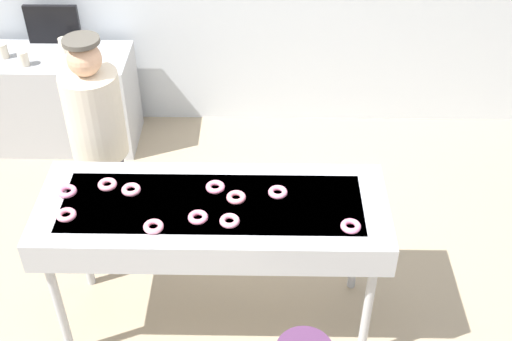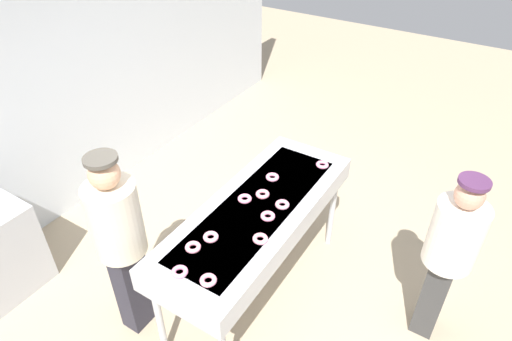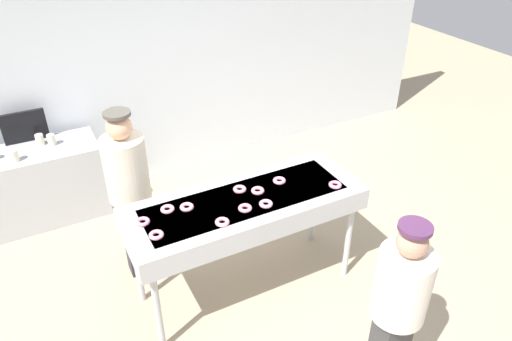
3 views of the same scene
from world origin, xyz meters
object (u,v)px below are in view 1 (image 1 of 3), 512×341
at_px(worker_baker, 98,136).
at_px(strawberry_donut_9, 215,187).
at_px(strawberry_donut_0, 230,221).
at_px(strawberry_donut_7, 278,192).
at_px(strawberry_donut_10, 131,190).
at_px(strawberry_donut_5, 236,197).
at_px(paper_cup_1, 3,51).
at_px(fryer_conveyor, 213,216).
at_px(strawberry_donut_4, 67,191).
at_px(strawberry_donut_6, 351,226).
at_px(paper_cup_4, 75,48).
at_px(menu_display, 53,24).
at_px(strawberry_donut_2, 66,215).
at_px(strawberry_donut_3, 153,227).
at_px(strawberry_donut_8, 198,217).
at_px(paper_cup_2, 23,59).
at_px(prep_counter, 59,100).
at_px(strawberry_donut_1, 107,184).
at_px(paper_cup_0, 64,45).

bearing_deg(worker_baker, strawberry_donut_9, 129.86).
relative_size(strawberry_donut_0, strawberry_donut_7, 1.00).
bearing_deg(strawberry_donut_7, worker_baker, 152.80).
height_order(strawberry_donut_7, strawberry_donut_10, same).
height_order(strawberry_donut_5, paper_cup_1, strawberry_donut_5).
distance_m(fryer_conveyor, paper_cup_1, 2.76).
bearing_deg(strawberry_donut_0, strawberry_donut_10, 156.25).
relative_size(strawberry_donut_5, strawberry_donut_9, 1.00).
distance_m(strawberry_donut_4, strawberry_donut_6, 1.66).
relative_size(strawberry_donut_4, paper_cup_4, 0.93).
bearing_deg(strawberry_donut_5, menu_display, 126.40).
distance_m(worker_baker, paper_cup_4, 1.45).
xyz_separation_m(strawberry_donut_2, paper_cup_4, (-0.48, 2.19, -0.12)).
distance_m(strawberry_donut_2, paper_cup_1, 2.40).
relative_size(strawberry_donut_3, strawberry_donut_6, 1.00).
xyz_separation_m(strawberry_donut_8, strawberry_donut_10, (-0.42, 0.23, 0.00)).
relative_size(strawberry_donut_2, paper_cup_4, 0.93).
xyz_separation_m(strawberry_donut_2, strawberry_donut_8, (0.74, -0.01, 0.00)).
bearing_deg(worker_baker, paper_cup_2, -69.08).
relative_size(fryer_conveyor, paper_cup_1, 16.68).
relative_size(fryer_conveyor, strawberry_donut_10, 18.01).
xyz_separation_m(fryer_conveyor, strawberry_donut_3, (-0.31, -0.22, 0.12)).
height_order(paper_cup_1, menu_display, menu_display).
relative_size(strawberry_donut_8, paper_cup_2, 0.93).
relative_size(strawberry_donut_6, prep_counter, 0.09).
relative_size(prep_counter, paper_cup_2, 10.79).
height_order(strawberry_donut_7, strawberry_donut_9, same).
bearing_deg(strawberry_donut_2, strawberry_donut_10, 34.62).
distance_m(strawberry_donut_5, strawberry_donut_9, 0.16).
bearing_deg(fryer_conveyor, strawberry_donut_9, 85.09).
bearing_deg(paper_cup_1, strawberry_donut_9, -44.77).
distance_m(strawberry_donut_2, strawberry_donut_10, 0.40).
bearing_deg(prep_counter, worker_baker, -62.00).
bearing_deg(strawberry_donut_9, paper_cup_2, 133.90).
bearing_deg(strawberry_donut_2, strawberry_donut_1, 56.59).
height_order(strawberry_donut_3, paper_cup_2, strawberry_donut_3).
height_order(strawberry_donut_1, prep_counter, strawberry_donut_1).
distance_m(paper_cup_0, menu_display, 0.22).
height_order(fryer_conveyor, strawberry_donut_6, strawberry_donut_6).
distance_m(strawberry_donut_4, strawberry_donut_5, 1.00).
distance_m(strawberry_donut_0, paper_cup_1, 2.96).
height_order(fryer_conveyor, strawberry_donut_7, strawberry_donut_7).
distance_m(strawberry_donut_8, strawberry_donut_9, 0.28).
relative_size(strawberry_donut_7, worker_baker, 0.07).
bearing_deg(strawberry_donut_0, strawberry_donut_9, 108.62).
bearing_deg(paper_cup_0, paper_cup_2, -138.61).
height_order(fryer_conveyor, worker_baker, worker_baker).
distance_m(strawberry_donut_10, paper_cup_0, 2.23).
bearing_deg(strawberry_donut_1, worker_baker, 107.46).
bearing_deg(menu_display, fryer_conveyor, -56.35).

